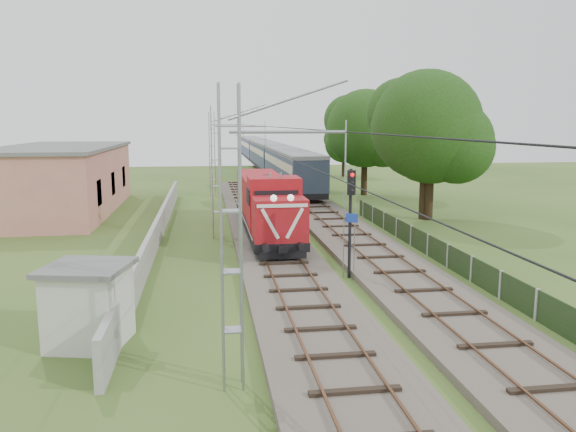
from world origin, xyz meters
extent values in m
plane|color=#36511E|center=(0.00, 0.00, 0.00)|extent=(140.00, 140.00, 0.00)
cube|color=#6B6054|center=(0.00, 7.00, 0.15)|extent=(4.20, 70.00, 0.30)
cube|color=black|center=(0.00, 7.00, 0.35)|extent=(2.40, 70.00, 0.10)
cube|color=brown|center=(-0.85, 7.00, 0.42)|extent=(0.08, 70.00, 0.05)
cube|color=brown|center=(0.85, 7.00, 0.42)|extent=(0.08, 70.00, 0.05)
cube|color=#6B6054|center=(5.00, 20.00, 0.15)|extent=(4.20, 80.00, 0.30)
cube|color=black|center=(5.00, 20.00, 0.35)|extent=(2.40, 80.00, 0.10)
cube|color=brown|center=(4.15, 20.00, 0.42)|extent=(0.08, 80.00, 0.05)
cube|color=brown|center=(5.85, 20.00, 0.42)|extent=(0.08, 80.00, 0.05)
cylinder|color=gray|center=(-1.50, -8.00, 6.80)|extent=(3.00, 0.08, 0.08)
cylinder|color=gray|center=(-1.50, 12.00, 6.80)|extent=(3.00, 0.08, 0.08)
cylinder|color=gray|center=(-1.50, 32.00, 6.80)|extent=(3.00, 0.08, 0.08)
cylinder|color=black|center=(0.00, 12.00, 5.50)|extent=(0.03, 70.00, 0.03)
cylinder|color=black|center=(0.00, 12.00, 6.80)|extent=(0.03, 70.00, 0.03)
cube|color=#9E9E99|center=(-6.50, 12.00, 0.75)|extent=(0.25, 40.00, 1.50)
cube|color=tan|center=(-15.00, 24.00, 2.50)|extent=(8.00, 20.00, 5.00)
cube|color=#606060|center=(-15.00, 24.00, 5.10)|extent=(8.40, 20.40, 0.25)
cube|color=black|center=(-11.05, 18.00, 2.20)|extent=(0.10, 1.60, 1.80)
cube|color=black|center=(-11.05, 24.00, 2.20)|extent=(0.10, 1.60, 1.80)
cube|color=black|center=(-11.05, 30.00, 2.20)|extent=(0.10, 1.60, 1.80)
cube|color=black|center=(8.00, 3.00, 0.60)|extent=(0.05, 32.00, 1.15)
cube|color=#9E9E99|center=(8.00, 18.00, 0.60)|extent=(0.12, 0.12, 1.20)
cube|color=black|center=(0.00, 12.06, 0.96)|extent=(2.76, 15.64, 0.46)
cube|color=black|center=(0.00, 7.00, 0.68)|extent=(2.02, 3.31, 0.46)
cube|color=black|center=(0.00, 17.12, 0.68)|extent=(2.02, 3.31, 0.46)
cube|color=black|center=(0.00, 4.34, 0.59)|extent=(2.39, 0.23, 0.32)
cube|color=maroon|center=(0.00, 5.39, 2.24)|extent=(2.67, 2.30, 2.12)
sphere|color=white|center=(-0.41, 4.29, 3.44)|extent=(0.33, 0.33, 0.33)
sphere|color=white|center=(0.41, 4.29, 3.44)|extent=(0.33, 0.33, 0.33)
cube|color=silver|center=(-0.60, 4.23, 2.20)|extent=(0.92, 0.06, 1.54)
cube|color=silver|center=(0.60, 4.23, 2.20)|extent=(0.92, 0.06, 1.54)
cube|color=silver|center=(0.00, 4.23, 3.07)|extent=(2.48, 0.06, 0.17)
cube|color=maroon|center=(0.00, 7.65, 2.66)|extent=(2.76, 2.21, 2.94)
cube|color=black|center=(0.00, 6.53, 3.12)|extent=(2.30, 0.06, 0.83)
cube|color=maroon|center=(0.00, 14.32, 2.38)|extent=(2.58, 11.13, 2.39)
cylinder|color=black|center=(0.00, 11.51, 3.72)|extent=(0.40, 0.40, 0.37)
cylinder|color=gray|center=(-0.28, 6.91, 4.27)|extent=(0.11, 0.11, 0.32)
cylinder|color=gray|center=(0.28, 6.91, 4.27)|extent=(0.11, 0.11, 0.32)
cube|color=black|center=(5.00, 34.42, 0.91)|extent=(2.97, 22.53, 0.51)
cube|color=#2B3749|center=(5.00, 34.42, 2.55)|extent=(3.07, 22.53, 2.77)
cube|color=#B8B18E|center=(5.00, 34.42, 3.06)|extent=(3.11, 21.63, 0.77)
cube|color=slate|center=(5.00, 34.42, 4.09)|extent=(3.12, 22.53, 0.36)
cube|color=black|center=(5.00, 57.97, 0.91)|extent=(2.97, 22.53, 0.51)
cube|color=#2B3749|center=(5.00, 57.97, 2.55)|extent=(3.07, 22.53, 2.77)
cube|color=#B8B18E|center=(5.00, 57.97, 3.06)|extent=(3.11, 21.63, 0.77)
cube|color=slate|center=(5.00, 57.97, 4.09)|extent=(3.12, 22.53, 0.36)
cube|color=black|center=(5.00, 81.53, 0.91)|extent=(2.97, 22.53, 0.51)
cube|color=#2B3749|center=(5.00, 81.53, 2.55)|extent=(3.07, 22.53, 2.77)
cube|color=#B8B18E|center=(5.00, 81.53, 3.06)|extent=(3.11, 21.63, 0.77)
cube|color=slate|center=(5.00, 81.53, 4.09)|extent=(3.12, 22.53, 0.36)
cylinder|color=black|center=(2.77, 1.98, 2.50)|extent=(0.14, 0.14, 5.01)
cube|color=black|center=(2.77, 1.83, 4.41)|extent=(0.41, 0.35, 1.10)
sphere|color=red|center=(2.77, 1.71, 4.76)|extent=(0.18, 0.18, 0.18)
sphere|color=black|center=(2.77, 1.71, 4.41)|extent=(0.18, 0.18, 0.18)
sphere|color=black|center=(2.77, 1.71, 4.05)|extent=(0.18, 0.18, 0.18)
cube|color=#1A389D|center=(2.82, 1.86, 2.80)|extent=(0.52, 0.28, 0.40)
cube|color=beige|center=(-7.40, -4.38, 1.21)|extent=(2.62, 2.62, 2.42)
cube|color=#606060|center=(-7.40, -4.38, 2.53)|extent=(3.02, 3.02, 0.16)
cylinder|color=#312314|center=(12.40, 16.27, 2.24)|extent=(0.60, 0.60, 4.49)
sphere|color=#17340E|center=(12.40, 16.27, 6.33)|extent=(7.35, 7.35, 7.35)
sphere|color=#17340E|center=(13.87, 15.17, 5.31)|extent=(5.14, 5.14, 5.14)
sphere|color=#17340E|center=(11.12, 17.56, 7.14)|extent=(4.77, 4.77, 4.77)
cylinder|color=#312314|center=(12.10, 16.62, 2.42)|extent=(0.59, 0.59, 4.84)
sphere|color=#17340E|center=(12.10, 16.62, 6.82)|extent=(7.92, 7.92, 7.92)
sphere|color=#17340E|center=(13.68, 15.43, 5.72)|extent=(5.55, 5.55, 5.55)
sphere|color=#17340E|center=(10.71, 18.01, 7.70)|extent=(5.15, 5.15, 5.15)
cylinder|color=#312314|center=(11.63, 30.61, 2.29)|extent=(0.60, 0.60, 4.58)
sphere|color=#17340E|center=(11.63, 30.61, 6.45)|extent=(7.49, 7.49, 7.49)
sphere|color=#17340E|center=(13.12, 29.49, 5.41)|extent=(5.24, 5.24, 5.24)
sphere|color=#17340E|center=(10.32, 31.92, 7.28)|extent=(4.87, 4.87, 4.87)
cylinder|color=#312314|center=(14.25, 49.50, 1.53)|extent=(0.48, 0.48, 3.05)
sphere|color=#17340E|center=(14.25, 49.50, 4.30)|extent=(4.99, 4.99, 4.99)
sphere|color=#17340E|center=(15.25, 48.75, 3.61)|extent=(3.50, 3.50, 3.50)
sphere|color=#17340E|center=(13.38, 50.37, 4.86)|extent=(3.25, 3.25, 3.25)
camera|label=1|loc=(-3.59, -22.25, 7.05)|focal=35.00mm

